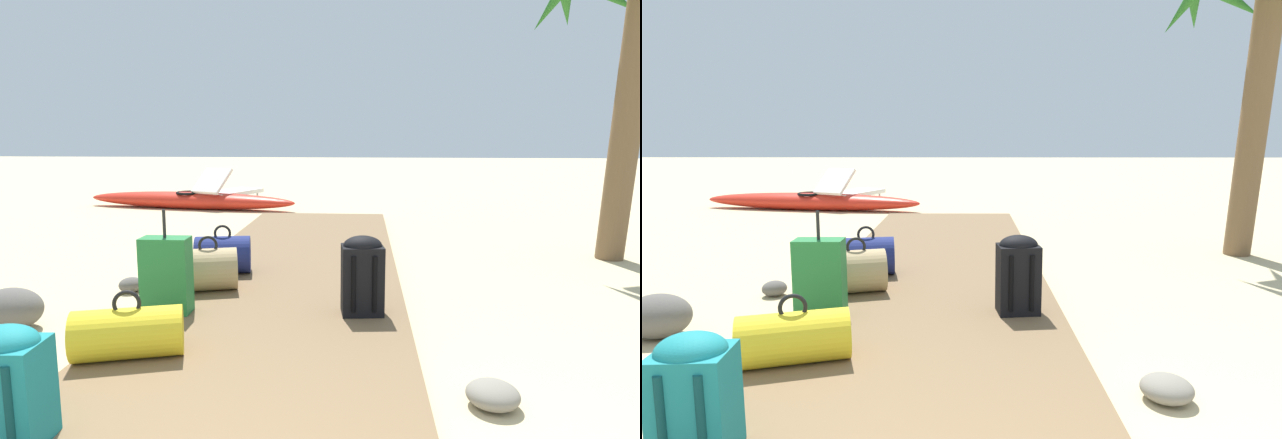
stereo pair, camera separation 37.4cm
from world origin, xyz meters
TOP-DOWN VIEW (x-y plane):
  - ground_plane at (0.00, 3.28)m, footprint 60.00×60.00m
  - boardwalk at (0.00, 4.11)m, footprint 2.03×8.21m
  - backpack_teal at (-0.81, 1.18)m, footprint 0.31×0.29m
  - duffel_bag_tan at (-0.63, 3.55)m, footprint 0.56×0.47m
  - duffel_bag_yellow at (-0.70, 2.11)m, footprint 0.69×0.47m
  - suitcase_green at (-0.77, 2.94)m, footprint 0.35×0.20m
  - backpack_black at (0.67, 3.03)m, footprint 0.33×0.28m
  - duffel_bag_navy at (-0.65, 4.13)m, footprint 0.57×0.44m
  - palm_tree_far_right at (3.42, 5.24)m, footprint 2.26×2.12m
  - lounge_chair at (-1.98, 9.57)m, footprint 1.16×1.67m
  - kayak at (-2.62, 9.21)m, footprint 4.24×1.26m
  - rock_right_mid at (1.35, 1.82)m, footprint 0.37×0.37m
  - rock_left_far at (-1.38, 3.70)m, footprint 0.29×0.29m
  - rock_left_near at (-1.84, 2.71)m, footprint 0.45×0.39m

SIDE VIEW (x-z plane):
  - ground_plane at x=0.00m, z-range 0.00..0.00m
  - boardwalk at x=0.00m, z-range 0.00..0.08m
  - rock_left_far at x=-1.38m, z-range 0.00..0.13m
  - rock_right_mid at x=1.35m, z-range 0.00..0.14m
  - rock_left_near at x=-1.84m, z-range 0.00..0.30m
  - kayak at x=-2.62m, z-range 0.00..0.33m
  - duffel_bag_yellow at x=-0.70m, z-range 0.03..0.44m
  - duffel_bag_navy at x=-0.65m, z-range 0.03..0.49m
  - duffel_bag_tan at x=-0.63m, z-range 0.03..0.50m
  - lounge_chair at x=-1.98m, z-range -0.06..0.71m
  - backpack_teal at x=-0.81m, z-range 0.09..0.62m
  - suitcase_green at x=-0.77m, z-range -0.02..0.75m
  - backpack_black at x=0.67m, z-range 0.09..0.68m
  - palm_tree_far_right at x=3.42m, z-range 0.97..4.58m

